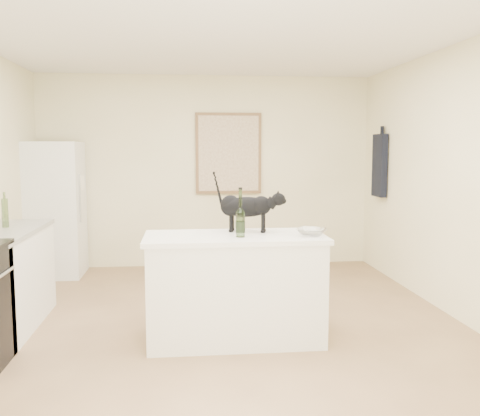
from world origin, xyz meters
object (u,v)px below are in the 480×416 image
(black_cat, at_px, (246,210))
(wine_bottle, at_px, (240,215))
(glass_bowl, at_px, (312,232))
(fridge, at_px, (55,209))

(black_cat, xyz_separation_m, wine_bottle, (-0.08, -0.27, -0.02))
(glass_bowl, bearing_deg, fridge, 135.30)
(black_cat, xyz_separation_m, glass_bowl, (0.51, -0.27, -0.16))
(fridge, height_order, wine_bottle, fridge)
(fridge, bearing_deg, wine_bottle, -51.81)
(black_cat, relative_size, wine_bottle, 1.56)
(black_cat, relative_size, glass_bowl, 2.24)
(wine_bottle, bearing_deg, glass_bowl, -0.01)
(wine_bottle, relative_size, glass_bowl, 1.44)
(glass_bowl, bearing_deg, black_cat, 152.51)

